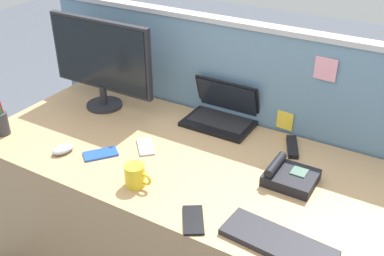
{
  "coord_description": "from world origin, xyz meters",
  "views": [
    {
      "loc": [
        0.85,
        -1.38,
        1.81
      ],
      "look_at": [
        0.0,
        0.05,
        0.85
      ],
      "focal_mm": 42.29,
      "sensor_mm": 36.0,
      "label": 1
    }
  ],
  "objects_px": {
    "laptop": "(222,113)",
    "cell_phone_silver_slab": "(146,147)",
    "desk_phone": "(289,176)",
    "cell_phone_blue_case": "(101,154)",
    "desktop_monitor": "(101,59)",
    "computer_mouse_right_hand": "(63,149)",
    "cell_phone_black_slab": "(193,220)",
    "pen_cup": "(1,123)",
    "tv_remote": "(292,147)",
    "keyboard_main": "(278,242)",
    "coffee_mug": "(135,176)"
  },
  "relations": [
    {
      "from": "laptop",
      "to": "keyboard_main",
      "type": "height_order",
      "value": "laptop"
    },
    {
      "from": "desktop_monitor",
      "to": "cell_phone_black_slab",
      "type": "relative_size",
      "value": 3.96
    },
    {
      "from": "computer_mouse_right_hand",
      "to": "tv_remote",
      "type": "height_order",
      "value": "computer_mouse_right_hand"
    },
    {
      "from": "desk_phone",
      "to": "cell_phone_silver_slab",
      "type": "distance_m",
      "value": 0.64
    },
    {
      "from": "laptop",
      "to": "desk_phone",
      "type": "height_order",
      "value": "laptop"
    },
    {
      "from": "desk_phone",
      "to": "pen_cup",
      "type": "bearing_deg",
      "value": -165.98
    },
    {
      "from": "desktop_monitor",
      "to": "laptop",
      "type": "xyz_separation_m",
      "value": [
        0.61,
        0.15,
        -0.21
      ]
    },
    {
      "from": "tv_remote",
      "to": "coffee_mug",
      "type": "distance_m",
      "value": 0.72
    },
    {
      "from": "computer_mouse_right_hand",
      "to": "cell_phone_black_slab",
      "type": "distance_m",
      "value": 0.72
    },
    {
      "from": "pen_cup",
      "to": "coffee_mug",
      "type": "relative_size",
      "value": 1.62
    },
    {
      "from": "desk_phone",
      "to": "cell_phone_silver_slab",
      "type": "bearing_deg",
      "value": -172.7
    },
    {
      "from": "keyboard_main",
      "to": "cell_phone_black_slab",
      "type": "distance_m",
      "value": 0.3
    },
    {
      "from": "cell_phone_black_slab",
      "to": "cell_phone_silver_slab",
      "type": "bearing_deg",
      "value": 111.35
    },
    {
      "from": "coffee_mug",
      "to": "pen_cup",
      "type": "bearing_deg",
      "value": 179.7
    },
    {
      "from": "keyboard_main",
      "to": "cell_phone_black_slab",
      "type": "height_order",
      "value": "keyboard_main"
    },
    {
      "from": "laptop",
      "to": "tv_remote",
      "type": "relative_size",
      "value": 1.93
    },
    {
      "from": "tv_remote",
      "to": "cell_phone_blue_case",
      "type": "bearing_deg",
      "value": -169.19
    },
    {
      "from": "computer_mouse_right_hand",
      "to": "cell_phone_blue_case",
      "type": "height_order",
      "value": "computer_mouse_right_hand"
    },
    {
      "from": "laptop",
      "to": "computer_mouse_right_hand",
      "type": "distance_m",
      "value": 0.76
    },
    {
      "from": "desktop_monitor",
      "to": "desk_phone",
      "type": "relative_size",
      "value": 3.07
    },
    {
      "from": "computer_mouse_right_hand",
      "to": "pen_cup",
      "type": "bearing_deg",
      "value": -161.4
    },
    {
      "from": "desktop_monitor",
      "to": "cell_phone_blue_case",
      "type": "xyz_separation_m",
      "value": [
        0.29,
        -0.38,
        -0.25
      ]
    },
    {
      "from": "desk_phone",
      "to": "cell_phone_silver_slab",
      "type": "height_order",
      "value": "desk_phone"
    },
    {
      "from": "keyboard_main",
      "to": "computer_mouse_right_hand",
      "type": "bearing_deg",
      "value": -178.52
    },
    {
      "from": "desktop_monitor",
      "to": "keyboard_main",
      "type": "xyz_separation_m",
      "value": [
        1.15,
        -0.5,
        -0.25
      ]
    },
    {
      "from": "computer_mouse_right_hand",
      "to": "tv_remote",
      "type": "xyz_separation_m",
      "value": [
        0.85,
        0.54,
        -0.01
      ]
    },
    {
      "from": "desk_phone",
      "to": "cell_phone_blue_case",
      "type": "height_order",
      "value": "desk_phone"
    },
    {
      "from": "desktop_monitor",
      "to": "tv_remote",
      "type": "bearing_deg",
      "value": 5.38
    },
    {
      "from": "pen_cup",
      "to": "cell_phone_silver_slab",
      "type": "distance_m",
      "value": 0.69
    },
    {
      "from": "desk_phone",
      "to": "laptop",
      "type": "bearing_deg",
      "value": 146.11
    },
    {
      "from": "computer_mouse_right_hand",
      "to": "laptop",
      "type": "bearing_deg",
      "value": 66.83
    },
    {
      "from": "cell_phone_black_slab",
      "to": "cell_phone_silver_slab",
      "type": "relative_size",
      "value": 1.08
    },
    {
      "from": "desk_phone",
      "to": "keyboard_main",
      "type": "xyz_separation_m",
      "value": [
        0.09,
        -0.35,
        -0.02
      ]
    },
    {
      "from": "keyboard_main",
      "to": "coffee_mug",
      "type": "xyz_separation_m",
      "value": [
        -0.6,
        0.02,
        0.03
      ]
    },
    {
      "from": "tv_remote",
      "to": "laptop",
      "type": "bearing_deg",
      "value": 147.67
    },
    {
      "from": "cell_phone_blue_case",
      "to": "tv_remote",
      "type": "relative_size",
      "value": 0.85
    },
    {
      "from": "laptop",
      "to": "cell_phone_silver_slab",
      "type": "relative_size",
      "value": 2.36
    },
    {
      "from": "laptop",
      "to": "tv_remote",
      "type": "xyz_separation_m",
      "value": [
        0.38,
        -0.06,
        -0.04
      ]
    },
    {
      "from": "laptop",
      "to": "desk_phone",
      "type": "relative_size",
      "value": 1.69
    },
    {
      "from": "cell_phone_blue_case",
      "to": "cell_phone_black_slab",
      "type": "distance_m",
      "value": 0.58
    },
    {
      "from": "laptop",
      "to": "cell_phone_black_slab",
      "type": "bearing_deg",
      "value": -70.67
    },
    {
      "from": "keyboard_main",
      "to": "cell_phone_black_slab",
      "type": "xyz_separation_m",
      "value": [
        -0.3,
        -0.04,
        -0.01
      ]
    },
    {
      "from": "pen_cup",
      "to": "coffee_mug",
      "type": "height_order",
      "value": "pen_cup"
    },
    {
      "from": "coffee_mug",
      "to": "desktop_monitor",
      "type": "bearing_deg",
      "value": 139.39
    },
    {
      "from": "computer_mouse_right_hand",
      "to": "coffee_mug",
      "type": "relative_size",
      "value": 0.85
    },
    {
      "from": "desktop_monitor",
      "to": "coffee_mug",
      "type": "xyz_separation_m",
      "value": [
        0.55,
        -0.47,
        -0.21
      ]
    },
    {
      "from": "laptop",
      "to": "desk_phone",
      "type": "xyz_separation_m",
      "value": [
        0.45,
        -0.3,
        -0.02
      ]
    },
    {
      "from": "computer_mouse_right_hand",
      "to": "pen_cup",
      "type": "xyz_separation_m",
      "value": [
        -0.36,
        -0.02,
        0.04
      ]
    },
    {
      "from": "computer_mouse_right_hand",
      "to": "cell_phone_black_slab",
      "type": "relative_size",
      "value": 0.67
    },
    {
      "from": "cell_phone_black_slab",
      "to": "pen_cup",
      "type": "bearing_deg",
      "value": 143.45
    }
  ]
}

